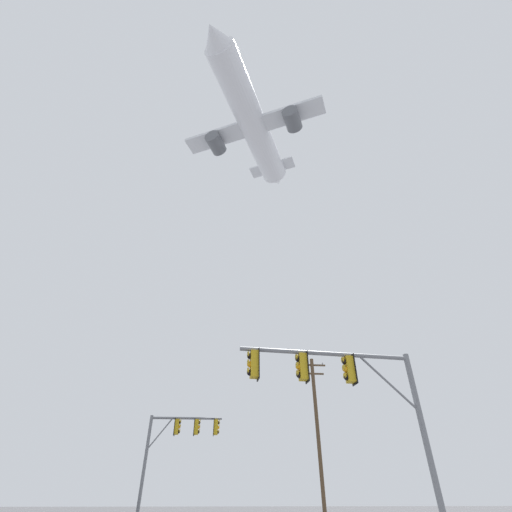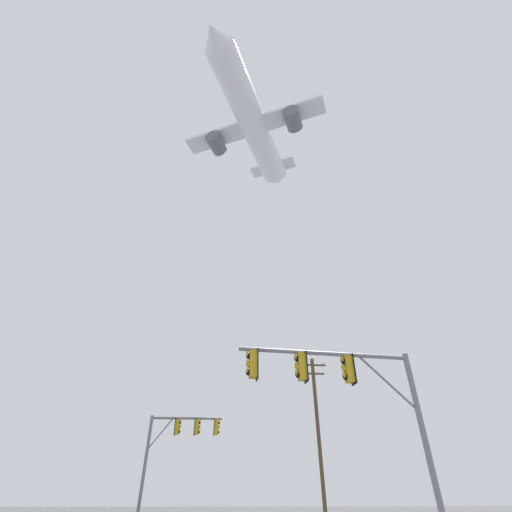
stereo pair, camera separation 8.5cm
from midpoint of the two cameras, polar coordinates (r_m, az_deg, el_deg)
name	(u,v)px [view 1 (the left image)]	position (r m, az deg, el deg)	size (l,w,h in m)	color
signal_pole_near	(345,385)	(13.55, 13.71, -19.24)	(6.33, 0.73, 5.61)	slate
signal_pole_far	(178,438)	(26.43, -12.31, -26.25)	(4.71, 0.56, 5.72)	slate
utility_pole	(317,426)	(30.34, 9.56, -24.93)	(2.20, 0.28, 10.79)	brown
airplane	(251,121)	(58.34, -0.81, 20.54)	(20.93, 27.10, 7.78)	white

